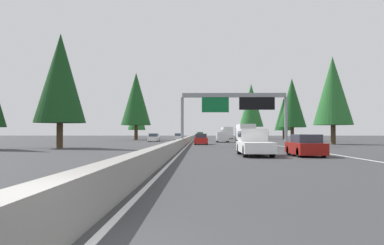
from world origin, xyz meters
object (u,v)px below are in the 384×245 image
at_px(box_truck_far_center, 245,133).
at_px(bus_far_right, 227,132).
at_px(conifer_right_mid, 292,103).
at_px(sedan_mid_center, 201,139).
at_px(oncoming_near, 154,138).
at_px(pickup_far_left, 254,142).
at_px(sedan_distant_b, 201,136).
at_px(conifer_left_far, 137,114).
at_px(pickup_mid_right, 200,135).
at_px(sign_gantry_overhead, 235,104).
at_px(conifer_right_far, 284,114).
at_px(conifer_left_near, 60,78).
at_px(conifer_right_near, 333,91).
at_px(conifer_right_distant, 251,105).
at_px(oncoming_far, 179,137).
at_px(sedan_near_right, 305,146).
at_px(conifer_left_mid, 136,99).
at_px(minivan_mid_left, 222,137).

bearing_deg(box_truck_far_center, bus_far_right, 0.04).
bearing_deg(conifer_right_mid, box_truck_far_center, 137.80).
xyz_separation_m(sedan_mid_center, oncoming_near, (16.98, 8.50, 0.00)).
distance_m(pickup_far_left, conifer_right_mid, 48.79).
relative_size(sedan_distant_b, conifer_left_far, 0.41).
height_order(pickup_mid_right, conifer_left_far, conifer_left_far).
distance_m(sign_gantry_overhead, conifer_right_far, 48.52).
xyz_separation_m(sedan_distant_b, conifer_left_far, (-8.40, 16.94, 5.84)).
bearing_deg(bus_far_right, conifer_left_near, 161.24).
xyz_separation_m(oncoming_near, conifer_right_near, (-16.05, -26.76, 6.73)).
xyz_separation_m(box_truck_far_center, conifer_right_distant, (42.73, -6.78, 7.48)).
bearing_deg(conifer_right_far, conifer_left_near, 146.53).
distance_m(sedan_distant_b, oncoming_far, 24.00).
bearing_deg(conifer_right_near, sedan_near_right, 157.36).
relative_size(sedan_near_right, conifer_left_near, 0.37).
xyz_separation_m(pickup_far_left, conifer_left_near, (12.34, 18.23, 6.34)).
height_order(sedan_near_right, oncoming_far, same).
bearing_deg(conifer_right_distant, conifer_left_mid, 124.14).
xyz_separation_m(sedan_mid_center, pickup_mid_right, (71.28, 0.04, 0.23)).
xyz_separation_m(sign_gantry_overhead, oncoming_far, (40.26, 9.01, -4.34)).
bearing_deg(sedan_mid_center, pickup_mid_right, 0.03).
bearing_deg(minivan_mid_left, conifer_left_near, 144.12).
bearing_deg(sign_gantry_overhead, conifer_right_far, -18.98).
relative_size(pickup_far_left, conifer_right_far, 0.56).
distance_m(sedan_distant_b, conifer_right_mid, 40.53).
distance_m(pickup_far_left, conifer_right_distant, 78.78).
height_order(oncoming_far, conifer_left_far, conifer_left_far).
bearing_deg(sedan_mid_center, bus_far_right, -7.95).
bearing_deg(sedan_distant_b, conifer_right_near, -162.02).
distance_m(sedan_mid_center, oncoming_near, 18.99).
relative_size(sedan_distant_b, oncoming_near, 1.00).
xyz_separation_m(pickup_far_left, oncoming_far, (58.86, 8.54, -0.23)).
bearing_deg(sedan_near_right, sedan_mid_center, 15.04).
bearing_deg(conifer_right_mid, conifer_right_near, -177.75).
bearing_deg(pickup_mid_right, sedan_mid_center, -179.97).
relative_size(conifer_right_near, conifer_left_far, 1.14).
bearing_deg(minivan_mid_left, conifer_right_far, -31.08).
height_order(sedan_distant_b, conifer_right_distant, conifer_right_distant).
bearing_deg(conifer_right_distant, sedan_mid_center, 165.10).
height_order(minivan_mid_left, conifer_right_near, conifer_right_near).
distance_m(minivan_mid_left, conifer_right_near, 19.57).
height_order(pickup_mid_right, oncoming_far, pickup_mid_right).
relative_size(conifer_right_near, conifer_left_mid, 0.80).
distance_m(bus_far_right, conifer_right_mid, 32.20).
bearing_deg(conifer_right_mid, pickup_mid_right, 19.20).
bearing_deg(conifer_right_near, pickup_mid_right, 14.58).
bearing_deg(pickup_mid_right, conifer_left_mid, 159.32).
height_order(minivan_mid_left, conifer_right_mid, conifer_right_mid).
xyz_separation_m(sedan_distant_b, conifer_left_mid, (-23.90, 14.53, 8.54)).
distance_m(sedan_mid_center, pickup_mid_right, 71.28).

